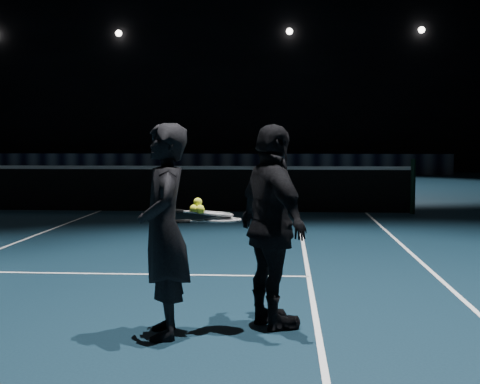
% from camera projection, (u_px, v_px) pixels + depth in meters
% --- Properties ---
extents(floor, '(36.00, 36.00, 0.00)m').
position_uv_depth(floor, '(99.00, 211.00, 13.83)').
color(floor, black).
rests_on(floor, ground).
extents(wall_back, '(30.00, 0.00, 30.00)m').
position_uv_depth(wall_back, '(204.00, 65.00, 31.35)').
color(wall_back, black).
rests_on(wall_back, ground).
extents(court_lines, '(10.98, 23.78, 0.01)m').
position_uv_depth(court_lines, '(99.00, 211.00, 13.83)').
color(court_lines, white).
rests_on(court_lines, floor).
extents(net_post_right, '(0.10, 0.10, 1.10)m').
position_uv_depth(net_post_right, '(413.00, 186.00, 13.35)').
color(net_post_right, black).
rests_on(net_post_right, floor).
extents(net_mesh, '(12.80, 0.02, 0.86)m').
position_uv_depth(net_mesh, '(99.00, 190.00, 13.79)').
color(net_mesh, black).
rests_on(net_mesh, floor).
extents(net_tape, '(12.80, 0.03, 0.07)m').
position_uv_depth(net_tape, '(98.00, 167.00, 13.76)').
color(net_tape, white).
rests_on(net_tape, net_mesh).
extents(sponsor_backdrop, '(22.00, 0.15, 0.90)m').
position_uv_depth(sponsor_backdrop, '(197.00, 164.00, 29.21)').
color(sponsor_backdrop, black).
rests_on(sponsor_backdrop, floor).
extents(fixtures_far, '(20.00, 0.30, 0.30)m').
position_uv_depth(fixtures_far, '(203.00, 32.00, 31.04)').
color(fixtures_far, white).
rests_on(fixtures_far, wall_back).
extents(player_a, '(0.50, 0.65, 1.59)m').
position_uv_depth(player_a, '(164.00, 231.00, 4.95)').
color(player_a, black).
rests_on(player_a, floor).
extents(player_b, '(0.79, 1.00, 1.59)m').
position_uv_depth(player_b, '(272.00, 227.00, 5.19)').
color(player_b, black).
rests_on(player_b, floor).
extents(racket_lower, '(0.71, 0.44, 0.03)m').
position_uv_depth(racket_lower, '(223.00, 220.00, 5.07)').
color(racket_lower, black).
rests_on(racket_lower, player_a).
extents(racket_upper, '(0.71, 0.48, 0.10)m').
position_uv_depth(racket_upper, '(215.00, 214.00, 5.09)').
color(racket_upper, black).
rests_on(racket_upper, player_b).
extents(tennis_balls, '(0.12, 0.10, 0.12)m').
position_uv_depth(tennis_balls, '(197.00, 207.00, 5.01)').
color(tennis_balls, yellow).
rests_on(tennis_balls, racket_upper).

